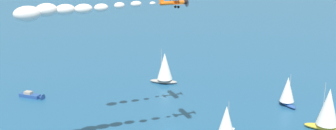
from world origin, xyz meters
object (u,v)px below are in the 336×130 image
at_px(sailboat_mid_cluster, 165,68).
at_px(biplane_wingman, 175,2).
at_px(sailboat_far_stbd, 328,109).
at_px(sailboat_inshore, 288,91).
at_px(sailboat_offshore, 226,120).
at_px(motorboat_near_centre, 33,96).

relative_size(sailboat_mid_cluster, biplane_wingman, 1.79).
distance_m(sailboat_mid_cluster, biplane_wingman, 56.74).
xyz_separation_m(sailboat_far_stbd, sailboat_mid_cluster, (-4.90, -58.27, -0.48)).
xyz_separation_m(sailboat_inshore, sailboat_mid_cluster, (5.80, -42.75, 0.99)).
distance_m(sailboat_offshore, biplane_wingman, 35.94).
bearing_deg(sailboat_far_stbd, sailboat_inshore, -124.59).
xyz_separation_m(sailboat_far_stbd, sailboat_inshore, (-10.70, -15.52, -1.47)).
relative_size(sailboat_far_stbd, sailboat_mid_cluster, 1.08).
bearing_deg(sailboat_offshore, biplane_wingman, -28.29).
distance_m(motorboat_near_centre, sailboat_offshore, 65.06).
bearing_deg(sailboat_inshore, sailboat_far_stbd, 55.41).
xyz_separation_m(motorboat_near_centre, sailboat_far_stbd, (-31.54, 84.39, 5.51)).
relative_size(motorboat_near_centre, sailboat_offshore, 0.98).
bearing_deg(motorboat_near_centre, biplane_wingman, 89.59).
xyz_separation_m(motorboat_near_centre, sailboat_mid_cluster, (-36.44, 26.12, 5.03)).
height_order(motorboat_near_centre, biplane_wingman, biplane_wingman).
bearing_deg(sailboat_mid_cluster, sailboat_far_stbd, 85.20).
xyz_separation_m(motorboat_near_centre, sailboat_offshore, (-13.25, 63.60, 3.50)).
height_order(motorboat_near_centre, sailboat_far_stbd, sailboat_far_stbd).
xyz_separation_m(motorboat_near_centre, sailboat_inshore, (-42.25, 68.87, 4.04)).
bearing_deg(sailboat_offshore, sailboat_mid_cluster, -121.74).
xyz_separation_m(sailboat_far_stbd, sailboat_offshore, (18.29, -20.79, -2.01)).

